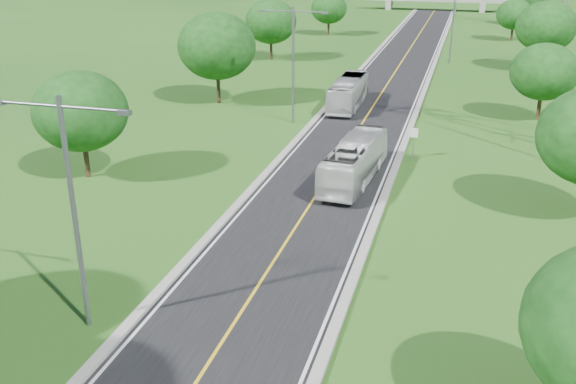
% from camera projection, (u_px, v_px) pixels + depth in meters
% --- Properties ---
extents(ground, '(260.00, 260.00, 0.00)m').
position_uv_depth(ground, '(384.00, 90.00, 68.86)').
color(ground, '#204C15').
rests_on(ground, ground).
extents(road, '(8.00, 150.00, 0.06)m').
position_uv_depth(road, '(391.00, 79.00, 74.21)').
color(road, black).
rests_on(road, ground).
extents(curb_left, '(0.50, 150.00, 0.22)m').
position_uv_depth(curb_left, '(355.00, 76.00, 75.25)').
color(curb_left, gray).
rests_on(curb_left, ground).
extents(curb_right, '(0.50, 150.00, 0.22)m').
position_uv_depth(curb_right, '(428.00, 80.00, 73.10)').
color(curb_right, gray).
rests_on(curb_right, ground).
extents(speed_limit_sign, '(0.55, 0.09, 2.40)m').
position_uv_depth(speed_limit_sign, '(414.00, 138.00, 47.30)').
color(speed_limit_sign, slate).
rests_on(speed_limit_sign, ground).
extents(streetlight_near_left, '(5.90, 0.25, 10.00)m').
position_uv_depth(streetlight_near_left, '(72.00, 197.00, 25.32)').
color(streetlight_near_left, slate).
rests_on(streetlight_near_left, ground).
extents(streetlight_mid_left, '(5.90, 0.25, 10.00)m').
position_uv_depth(streetlight_mid_left, '(293.00, 55.00, 54.77)').
color(streetlight_mid_left, slate).
rests_on(streetlight_mid_left, ground).
extents(streetlight_far_right, '(5.90, 0.25, 10.00)m').
position_uv_depth(streetlight_far_right, '(453.00, 16.00, 81.19)').
color(streetlight_far_right, slate).
rests_on(streetlight_far_right, ground).
extents(tree_lb, '(6.30, 6.30, 7.33)m').
position_uv_depth(tree_lb, '(81.00, 111.00, 42.61)').
color(tree_lb, black).
rests_on(tree_lb, ground).
extents(tree_lc, '(7.56, 7.56, 8.79)m').
position_uv_depth(tree_lc, '(217.00, 46.00, 61.65)').
color(tree_lc, black).
rests_on(tree_lc, ground).
extents(tree_ld, '(6.72, 6.72, 7.82)m').
position_uv_depth(tree_ld, '(271.00, 22.00, 83.80)').
color(tree_ld, black).
rests_on(tree_ld, ground).
extents(tree_le, '(5.88, 5.88, 6.84)m').
position_uv_depth(tree_le, '(329.00, 8.00, 104.82)').
color(tree_le, black).
rests_on(tree_le, ground).
extents(tree_rc, '(5.88, 5.88, 6.84)m').
position_uv_depth(tree_rc, '(544.00, 72.00, 56.31)').
color(tree_rc, black).
rests_on(tree_rc, ground).
extents(tree_rd, '(7.14, 7.14, 8.30)m').
position_uv_depth(tree_rd, '(546.00, 27.00, 76.88)').
color(tree_rd, black).
rests_on(tree_rd, ground).
extents(tree_re, '(5.46, 5.46, 6.35)m').
position_uv_depth(tree_re, '(514.00, 14.00, 99.39)').
color(tree_re, black).
rests_on(tree_re, ground).
extents(bus_outbound, '(3.13, 10.25, 2.81)m').
position_uv_depth(bus_outbound, '(355.00, 161.00, 42.89)').
color(bus_outbound, silver).
rests_on(bus_outbound, road).
extents(bus_inbound, '(2.44, 10.16, 2.83)m').
position_uv_depth(bus_inbound, '(348.00, 92.00, 61.54)').
color(bus_inbound, silver).
rests_on(bus_inbound, road).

